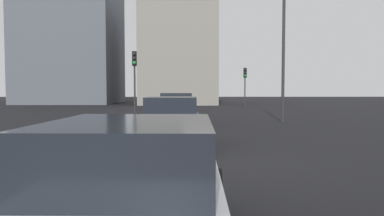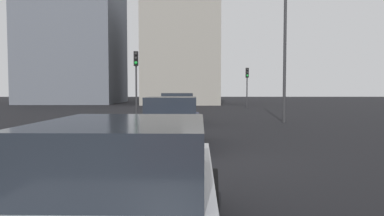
{
  "view_description": "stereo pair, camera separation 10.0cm",
  "coord_description": "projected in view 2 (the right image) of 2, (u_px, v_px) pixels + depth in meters",
  "views": [
    {
      "loc": [
        -8.79,
        1.2,
        1.76
      ],
      "look_at": [
        2.68,
        0.98,
        1.17
      ],
      "focal_mm": 32.96,
      "sensor_mm": 36.0,
      "label": 1
    },
    {
      "loc": [
        -8.79,
        1.1,
        1.76
      ],
      "look_at": [
        2.68,
        0.98,
        1.17
      ],
      "focal_mm": 32.96,
      "sensor_mm": 36.0,
      "label": 2
    }
  ],
  "objects": [
    {
      "name": "car_white_right_lead",
      "position": [
        177.0,
        109.0,
        18.37
      ],
      "size": [
        4.51,
        2.03,
        1.59
      ],
      "rotation": [
        0.0,
        0.0,
        0.01
      ],
      "color": "silver",
      "rests_on": "ground_plane"
    },
    {
      "name": "building_facade_left",
      "position": [
        181.0,
        56.0,
        44.23
      ],
      "size": [
        10.93,
        9.08,
        11.92
      ],
      "primitive_type": "cube",
      "color": "gray",
      "rests_on": "ground_plane"
    },
    {
      "name": "car_silver_right_third",
      "position": [
        128.0,
        192.0,
        3.61
      ],
      "size": [
        4.44,
        2.09,
        1.46
      ],
      "rotation": [
        0.0,
        0.0,
        -0.03
      ],
      "color": "#A8AAB2",
      "rests_on": "ground_plane"
    },
    {
      "name": "traffic_light_near_left",
      "position": [
        247.0,
        79.0,
        32.59
      ],
      "size": [
        0.32,
        0.28,
        3.79
      ],
      "rotation": [
        0.0,
        0.0,
        3.13
      ],
      "color": "#2D2D30",
      "rests_on": "ground_plane"
    },
    {
      "name": "building_facade_center",
      "position": [
        75.0,
        37.0,
        46.46
      ],
      "size": [
        12.69,
        11.49,
        17.34
      ],
      "primitive_type": "cube",
      "color": "slate",
      "rests_on": "ground_plane"
    },
    {
      "name": "ground_plane",
      "position": [
        232.0,
        164.0,
        8.89
      ],
      "size": [
        160.0,
        160.0,
        0.2
      ],
      "primitive_type": "cube",
      "color": "black"
    },
    {
      "name": "car_navy_right_second",
      "position": [
        172.0,
        122.0,
        11.09
      ],
      "size": [
        4.1,
        2.02,
        1.54
      ],
      "rotation": [
        0.0,
        0.0,
        -0.02
      ],
      "color": "#141E4C",
      "rests_on": "ground_plane"
    },
    {
      "name": "street_lamp_kerbside",
      "position": [
        285.0,
        37.0,
        18.74
      ],
      "size": [
        0.56,
        0.36,
        7.86
      ],
      "color": "#2D2D30",
      "rests_on": "ground_plane"
    },
    {
      "name": "traffic_light_near_right",
      "position": [
        136.0,
        70.0,
        21.77
      ],
      "size": [
        0.32,
        0.3,
        4.13
      ],
      "rotation": [
        0.0,
        0.0,
        3.23
      ],
      "color": "#2D2D30",
      "rests_on": "ground_plane"
    }
  ]
}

